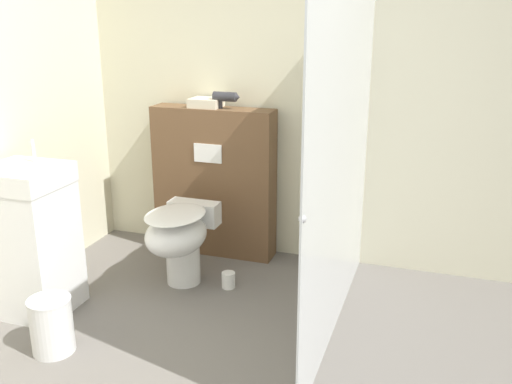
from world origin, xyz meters
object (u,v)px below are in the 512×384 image
(sink_vanity, at_px, (31,240))
(waste_bin, at_px, (52,325))
(hair_drier, at_px, (226,97))
(toilet, at_px, (180,237))

(sink_vanity, distance_m, waste_bin, 0.64)
(sink_vanity, height_order, hair_drier, hair_drier)
(toilet, bearing_deg, hair_drier, 78.86)
(toilet, distance_m, waste_bin, 1.05)
(waste_bin, bearing_deg, toilet, 71.78)
(sink_vanity, xyz_separation_m, hair_drier, (0.84, 1.21, 0.76))
(hair_drier, bearing_deg, waste_bin, -105.57)
(toilet, relative_size, hair_drier, 3.07)
(waste_bin, bearing_deg, hair_drier, 74.43)
(toilet, height_order, hair_drier, hair_drier)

